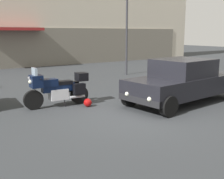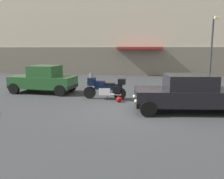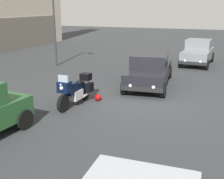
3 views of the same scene
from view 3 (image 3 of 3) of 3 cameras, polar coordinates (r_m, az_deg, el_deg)
The scene contains 6 objects.
ground_plane at distance 11.95m, azimuth 5.96°, elevation -2.08°, with size 80.00×80.00×0.00m, color #2D3033.
motorcycle at distance 11.21m, azimuth -7.32°, elevation -0.04°, with size 2.26×0.78×1.36m.
helmet at distance 11.77m, azimuth -2.84°, elevation -1.58°, with size 0.28×0.28×0.28m, color #990C0C.
car_sedan_far at distance 14.00m, azimuth 7.46°, elevation 3.92°, with size 4.69×2.30×1.56m.
car_wagon_end at distance 19.84m, azimuth 16.67°, elevation 7.07°, with size 3.95×2.01×1.64m.
streetlamp_curbside at distance 18.72m, azimuth -11.04°, elevation 13.32°, with size 0.28×0.94×4.72m.
Camera 3 is at (-10.99, -2.83, 3.74)m, focal length 46.04 mm.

